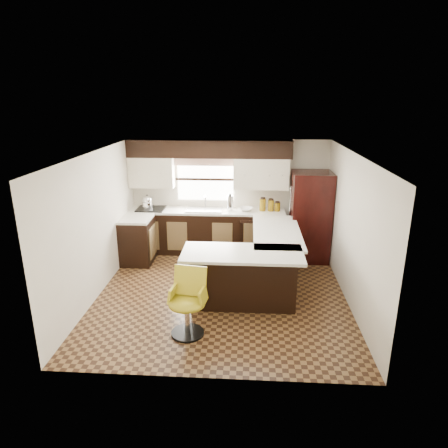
# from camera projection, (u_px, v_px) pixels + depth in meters

# --- Properties ---
(floor) EXTENTS (4.40, 4.40, 0.00)m
(floor) POSITION_uv_depth(u_px,v_px,m) (222.00, 293.00, 6.92)
(floor) COLOR #49301A
(floor) RESTS_ON ground
(ceiling) EXTENTS (4.40, 4.40, 0.00)m
(ceiling) POSITION_uv_depth(u_px,v_px,m) (221.00, 154.00, 6.18)
(ceiling) COLOR silver
(ceiling) RESTS_ON wall_back
(wall_back) EXTENTS (4.40, 0.00, 4.40)m
(wall_back) POSITION_uv_depth(u_px,v_px,m) (229.00, 195.00, 8.64)
(wall_back) COLOR beige
(wall_back) RESTS_ON floor
(wall_front) EXTENTS (4.40, 0.00, 4.40)m
(wall_front) POSITION_uv_depth(u_px,v_px,m) (208.00, 289.00, 4.46)
(wall_front) COLOR beige
(wall_front) RESTS_ON floor
(wall_left) EXTENTS (0.00, 4.40, 4.40)m
(wall_left) POSITION_uv_depth(u_px,v_px,m) (97.00, 225.00, 6.68)
(wall_left) COLOR beige
(wall_left) RESTS_ON floor
(wall_right) EXTENTS (0.00, 4.40, 4.40)m
(wall_right) POSITION_uv_depth(u_px,v_px,m) (351.00, 230.00, 6.42)
(wall_right) COLOR beige
(wall_right) RESTS_ON floor
(base_cab_back) EXTENTS (3.30, 0.60, 0.90)m
(base_cab_back) POSITION_uv_depth(u_px,v_px,m) (207.00, 232.00, 8.62)
(base_cab_back) COLOR black
(base_cab_back) RESTS_ON floor
(base_cab_left) EXTENTS (0.60, 0.70, 0.90)m
(base_cab_left) POSITION_uv_depth(u_px,v_px,m) (138.00, 241.00, 8.08)
(base_cab_left) COLOR black
(base_cab_left) RESTS_ON floor
(counter_back) EXTENTS (3.30, 0.60, 0.04)m
(counter_back) POSITION_uv_depth(u_px,v_px,m) (207.00, 211.00, 8.47)
(counter_back) COLOR silver
(counter_back) RESTS_ON base_cab_back
(counter_left) EXTENTS (0.60, 0.70, 0.04)m
(counter_left) POSITION_uv_depth(u_px,v_px,m) (136.00, 219.00, 7.94)
(counter_left) COLOR silver
(counter_left) RESTS_ON base_cab_left
(soffit) EXTENTS (3.40, 0.35, 0.36)m
(soffit) POSITION_uv_depth(u_px,v_px,m) (209.00, 149.00, 8.19)
(soffit) COLOR black
(soffit) RESTS_ON wall_back
(upper_cab_left) EXTENTS (0.94, 0.35, 0.64)m
(upper_cab_left) POSITION_uv_depth(u_px,v_px,m) (152.00, 172.00, 8.42)
(upper_cab_left) COLOR beige
(upper_cab_left) RESTS_ON wall_back
(upper_cab_right) EXTENTS (1.14, 0.35, 0.64)m
(upper_cab_right) POSITION_uv_depth(u_px,v_px,m) (261.00, 173.00, 8.27)
(upper_cab_right) COLOR beige
(upper_cab_right) RESTS_ON wall_back
(window_pane) EXTENTS (1.20, 0.02, 0.90)m
(window_pane) POSITION_uv_depth(u_px,v_px,m) (206.00, 179.00, 8.55)
(window_pane) COLOR white
(window_pane) RESTS_ON wall_back
(valance) EXTENTS (1.30, 0.06, 0.18)m
(valance) POSITION_uv_depth(u_px,v_px,m) (205.00, 161.00, 8.39)
(valance) COLOR #D19B93
(valance) RESTS_ON wall_back
(sink) EXTENTS (0.75, 0.45, 0.03)m
(sink) POSITION_uv_depth(u_px,v_px,m) (204.00, 210.00, 8.44)
(sink) COLOR #B2B2B7
(sink) RESTS_ON counter_back
(dishwasher) EXTENTS (0.58, 0.03, 0.78)m
(dishwasher) POSITION_uv_depth(u_px,v_px,m) (254.00, 238.00, 8.29)
(dishwasher) COLOR black
(dishwasher) RESTS_ON floor
(cooktop) EXTENTS (0.58, 0.50, 0.02)m
(cooktop) POSITION_uv_depth(u_px,v_px,m) (151.00, 209.00, 8.52)
(cooktop) COLOR black
(cooktop) RESTS_ON counter_back
(peninsula_long) EXTENTS (0.60, 1.95, 0.90)m
(peninsula_long) POSITION_uv_depth(u_px,v_px,m) (273.00, 256.00, 7.32)
(peninsula_long) COLOR black
(peninsula_long) RESTS_ON floor
(peninsula_return) EXTENTS (1.65, 0.60, 0.90)m
(peninsula_return) POSITION_uv_depth(u_px,v_px,m) (243.00, 279.00, 6.43)
(peninsula_return) COLOR black
(peninsula_return) RESTS_ON floor
(counter_pen_long) EXTENTS (0.84, 1.95, 0.04)m
(counter_pen_long) POSITION_uv_depth(u_px,v_px,m) (277.00, 232.00, 7.17)
(counter_pen_long) COLOR silver
(counter_pen_long) RESTS_ON peninsula_long
(counter_pen_return) EXTENTS (1.89, 0.84, 0.04)m
(counter_pen_return) POSITION_uv_depth(u_px,v_px,m) (242.00, 253.00, 6.20)
(counter_pen_return) COLOR silver
(counter_pen_return) RESTS_ON peninsula_return
(refrigerator) EXTENTS (0.78, 0.75, 1.83)m
(refrigerator) POSITION_uv_depth(u_px,v_px,m) (310.00, 217.00, 8.12)
(refrigerator) COLOR black
(refrigerator) RESTS_ON floor
(bar_chair) EXTENTS (0.58, 0.58, 0.97)m
(bar_chair) POSITION_uv_depth(u_px,v_px,m) (187.00, 304.00, 5.58)
(bar_chair) COLOR gold
(bar_chair) RESTS_ON floor
(kettle) EXTENTS (0.22, 0.22, 0.29)m
(kettle) POSITION_uv_depth(u_px,v_px,m) (147.00, 201.00, 8.47)
(kettle) COLOR silver
(kettle) RESTS_ON cooktop
(percolator) EXTENTS (0.13, 0.13, 0.32)m
(percolator) POSITION_uv_depth(u_px,v_px,m) (230.00, 203.00, 8.38)
(percolator) COLOR silver
(percolator) RESTS_ON counter_back
(mixing_bowl) EXTENTS (0.33, 0.33, 0.07)m
(mixing_bowl) POSITION_uv_depth(u_px,v_px,m) (246.00, 209.00, 8.40)
(mixing_bowl) COLOR white
(mixing_bowl) RESTS_ON counter_back
(canister_large) EXTENTS (0.13, 0.13, 0.26)m
(canister_large) POSITION_uv_depth(u_px,v_px,m) (263.00, 205.00, 8.37)
(canister_large) COLOR #86630B
(canister_large) RESTS_ON counter_back
(canister_med) EXTENTS (0.12, 0.12, 0.23)m
(canister_med) POSITION_uv_depth(u_px,v_px,m) (271.00, 206.00, 8.36)
(canister_med) COLOR #86630B
(canister_med) RESTS_ON counter_back
(canister_small) EXTENTS (0.12, 0.12, 0.18)m
(canister_small) POSITION_uv_depth(u_px,v_px,m) (277.00, 207.00, 8.36)
(canister_small) COLOR #86630B
(canister_small) RESTS_ON counter_back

